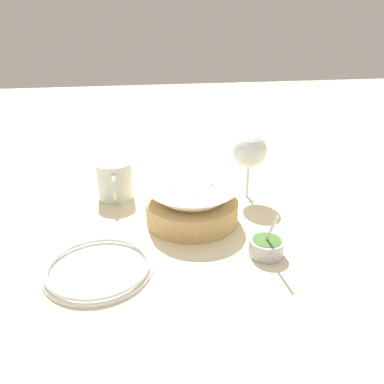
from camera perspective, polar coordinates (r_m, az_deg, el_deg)
The scene contains 6 objects.
ground_plane at distance 0.85m, azimuth 0.44°, elevation -3.69°, with size 4.00×4.00×0.00m, color beige.
food_basket at distance 0.81m, azimuth 0.02°, elevation -2.08°, with size 0.20×0.20×0.08m.
sauce_cup at distance 0.72m, azimuth 11.24°, elevation -8.12°, with size 0.07×0.07×0.10m.
wine_glass at distance 0.91m, azimuth 8.76°, elevation 5.96°, with size 0.08×0.08×0.16m.
beer_mug at distance 0.94m, azimuth -11.68°, elevation 1.52°, with size 0.12×0.09×0.09m.
side_plate at distance 0.69m, azimuth -14.08°, elevation -11.14°, with size 0.19×0.19×0.01m.
Camera 1 is at (0.74, -0.14, 0.40)m, focal length 35.00 mm.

